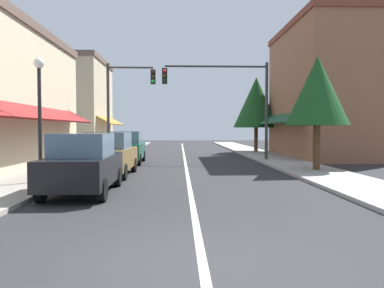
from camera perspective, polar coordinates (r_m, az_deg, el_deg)
ground_plane at (r=23.29m, az=-1.07°, el=-2.41°), size 80.00×80.00×0.00m
sidewalk_left at (r=23.85m, az=-14.41°, el=-2.23°), size 2.60×56.00×0.12m
sidewalk_right at (r=24.00m, az=12.18°, el=-2.18°), size 2.60×56.00×0.12m
lane_center_stripe at (r=23.29m, az=-1.07°, el=-2.41°), size 0.14×52.00×0.01m
storefront_right_block at (r=27.14m, az=19.34°, el=7.41°), size 6.55×10.20×8.78m
storefront_far_left at (r=34.58m, az=-17.77°, el=5.52°), size 7.21×8.20×7.84m
parked_car_nearest_left at (r=11.66m, az=-15.90°, el=-2.87°), size 1.83×4.12×1.77m
parked_car_second_left at (r=15.79m, az=-12.21°, el=-1.50°), size 1.85×4.13×1.77m
parked_car_third_left at (r=21.30m, az=-9.71°, el=-0.52°), size 1.82×4.12×1.77m
traffic_signal_mast_arm at (r=22.60m, az=5.69°, el=7.66°), size 6.22×0.50×5.80m
traffic_signal_left_corner at (r=24.43m, az=-10.23°, el=7.00°), size 3.08×0.50×5.99m
street_lamp_left_near at (r=13.81m, az=-21.81°, el=6.35°), size 0.36×0.36×4.27m
tree_right_near at (r=17.63m, az=18.20°, el=7.51°), size 2.74×2.74×5.08m
tree_right_far at (r=30.90m, az=9.56°, el=6.12°), size 3.62×3.62×6.00m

